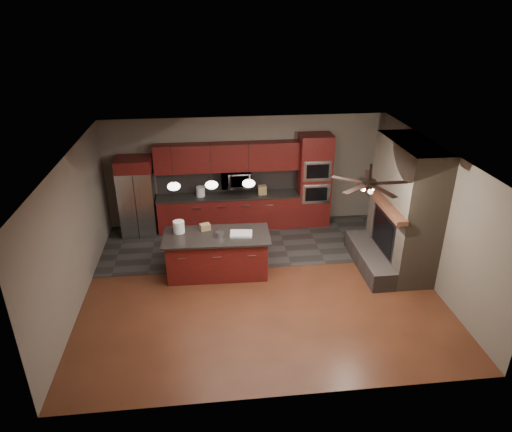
{
  "coord_description": "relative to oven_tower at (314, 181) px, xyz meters",
  "views": [
    {
      "loc": [
        -0.96,
        -7.9,
        5.29
      ],
      "look_at": [
        -0.01,
        0.6,
        1.27
      ],
      "focal_mm": 32.0,
      "sensor_mm": 36.0,
      "label": 1
    }
  ],
  "objects": [
    {
      "name": "paint_tray",
      "position": [
        -2.04,
        -2.22,
        -0.25
      ],
      "size": [
        0.48,
        0.36,
        0.05
      ],
      "primitive_type": "cube",
      "rotation": [
        0.0,
        0.0,
        -0.11
      ],
      "color": "white",
      "rests_on": "kitchen_island"
    },
    {
      "name": "ceiling_fan",
      "position": [
        0.1,
        -3.49,
        1.27
      ],
      "size": [
        1.27,
        1.33,
        0.41
      ],
      "color": "black",
      "rests_on": "ceiling"
    },
    {
      "name": "paint_can",
      "position": [
        -2.48,
        -2.26,
        -0.21
      ],
      "size": [
        0.22,
        0.22,
        0.11
      ],
      "primitive_type": "cylinder",
      "rotation": [
        0.0,
        0.0,
        -0.38
      ],
      "color": "#9D9DA1",
      "rests_on": "kitchen_island"
    },
    {
      "name": "counter_bucket",
      "position": [
        -2.87,
        0.01,
        -0.17
      ],
      "size": [
        0.27,
        0.27,
        0.25
      ],
      "primitive_type": "cylinder",
      "rotation": [
        0.0,
        0.0,
        -0.29
      ],
      "color": "white",
      "rests_on": "back_cabinetry"
    },
    {
      "name": "slate_tile_patch",
      "position": [
        -1.7,
        -0.89,
        -1.19
      ],
      "size": [
        7.0,
        2.4,
        0.01
      ],
      "primitive_type": "cube",
      "color": "#32312D",
      "rests_on": "ground"
    },
    {
      "name": "pendant_left",
      "position": [
        -3.35,
        -1.99,
        0.77
      ],
      "size": [
        0.26,
        0.26,
        0.92
      ],
      "color": "black",
      "rests_on": "ceiling"
    },
    {
      "name": "counter_box",
      "position": [
        -1.33,
        -0.04,
        -0.18
      ],
      "size": [
        0.21,
        0.17,
        0.23
      ],
      "primitive_type": "cube",
      "rotation": [
        0.0,
        0.0,
        0.05
      ],
      "color": "#A68555",
      "rests_on": "back_cabinetry"
    },
    {
      "name": "white_bucket",
      "position": [
        -3.32,
        -1.97,
        -0.14
      ],
      "size": [
        0.31,
        0.31,
        0.26
      ],
      "primitive_type": "cylinder",
      "rotation": [
        0.0,
        0.0,
        -0.41
      ],
      "color": "white",
      "rests_on": "kitchen_island"
    },
    {
      "name": "refrigerator",
      "position": [
        -4.4,
        -0.07,
        -0.21
      ],
      "size": [
        0.83,
        0.75,
        1.97
      ],
      "color": "silver",
      "rests_on": "ground"
    },
    {
      "name": "microwave",
      "position": [
        -1.98,
        0.06,
        0.11
      ],
      "size": [
        0.73,
        0.41,
        0.5
      ],
      "primitive_type": "imported",
      "color": "silver",
      "rests_on": "back_cabinetry"
    },
    {
      "name": "pendant_right",
      "position": [
        -1.85,
        -1.99,
        0.77
      ],
      "size": [
        0.26,
        0.26,
        0.92
      ],
      "color": "black",
      "rests_on": "ceiling"
    },
    {
      "name": "cardboard_box",
      "position": [
        -2.78,
        -1.91,
        -0.2
      ],
      "size": [
        0.25,
        0.21,
        0.13
      ],
      "primitive_type": "cube",
      "rotation": [
        0.0,
        0.0,
        0.31
      ],
      "color": "#93784C",
      "rests_on": "kitchen_island"
    },
    {
      "name": "kitchen_island",
      "position": [
        -2.55,
        -2.19,
        -0.73
      ],
      "size": [
        2.24,
        1.07,
        0.92
      ],
      "rotation": [
        0.0,
        0.0,
        -0.03
      ],
      "color": "maroon",
      "rests_on": "ground"
    },
    {
      "name": "ceiling",
      "position": [
        -1.7,
        -2.69,
        1.61
      ],
      "size": [
        7.0,
        6.0,
        0.02
      ],
      "primitive_type": "cube",
      "color": "white",
      "rests_on": "back_wall"
    },
    {
      "name": "ground",
      "position": [
        -1.7,
        -2.69,
        -1.19
      ],
      "size": [
        7.0,
        7.0,
        0.0
      ],
      "primitive_type": "plane",
      "color": "brown",
      "rests_on": "ground"
    },
    {
      "name": "pendant_center",
      "position": [
        -2.6,
        -1.99,
        0.77
      ],
      "size": [
        0.26,
        0.26,
        0.92
      ],
      "color": "black",
      "rests_on": "ceiling"
    },
    {
      "name": "oven_tower",
      "position": [
        0.0,
        0.0,
        0.0
      ],
      "size": [
        0.8,
        0.63,
        2.38
      ],
      "color": "maroon",
      "rests_on": "ground"
    },
    {
      "name": "fireplace_column",
      "position": [
        1.34,
        -2.29,
        0.11
      ],
      "size": [
        1.3,
        2.1,
        2.8
      ],
      "color": "#6B5D4C",
      "rests_on": "ground"
    },
    {
      "name": "back_wall",
      "position": [
        -1.7,
        0.31,
        0.21
      ],
      "size": [
        7.0,
        0.02,
        2.8
      ],
      "primitive_type": "cube",
      "color": "#74685D",
      "rests_on": "ground"
    },
    {
      "name": "right_wall",
      "position": [
        1.8,
        -2.69,
        0.21
      ],
      "size": [
        0.02,
        6.0,
        2.8
      ],
      "primitive_type": "cube",
      "color": "#74685D",
      "rests_on": "ground"
    },
    {
      "name": "left_wall",
      "position": [
        -5.2,
        -2.69,
        0.21
      ],
      "size": [
        0.02,
        6.0,
        2.8
      ],
      "primitive_type": "cube",
      "color": "#74685D",
      "rests_on": "ground"
    },
    {
      "name": "back_cabinetry",
      "position": [
        -2.18,
        0.05,
        -0.3
      ],
      "size": [
        3.59,
        0.64,
        2.2
      ],
      "color": "maroon",
      "rests_on": "ground"
    }
  ]
}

